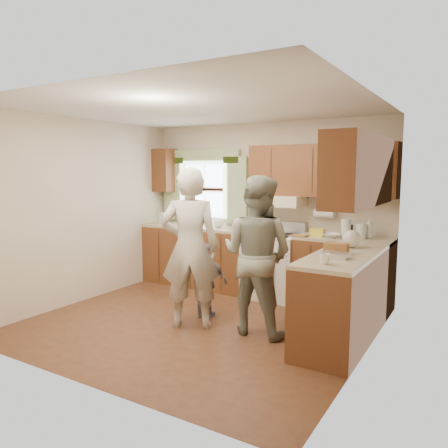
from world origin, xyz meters
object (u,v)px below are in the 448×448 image
Objects in this scene: stove at (273,265)px; child at (206,281)px; woman_right at (257,255)px; woman_left at (190,248)px.

child is (-0.35, -1.21, -0.01)m from stove.
woman_right is at bearing 159.22° from child.
woman_left is 1.05× the size of woman_right.
stove is 1.68m from woman_left.
woman_left is at bearing 82.90° from child.
woman_left is 0.59m from child.
woman_right reaches higher than stove.
woman_right is at bearing -73.18° from stove.
woman_left reaches higher than child.
woman_right is 0.87m from child.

